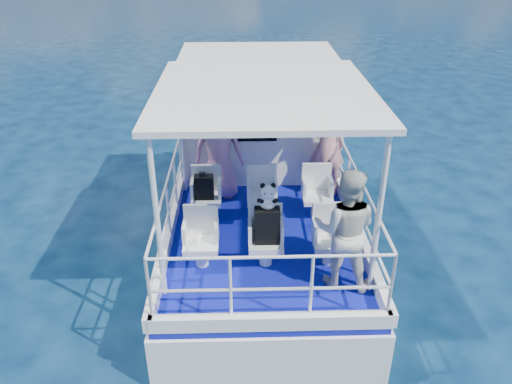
# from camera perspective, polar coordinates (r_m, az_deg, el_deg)

# --- Properties ---
(ground) EXTENTS (2000.00, 2000.00, 0.00)m
(ground) POSITION_cam_1_polar(r_m,az_deg,el_deg) (8.60, 0.70, -8.63)
(ground) COLOR #061A32
(ground) RESTS_ON ground
(hull) EXTENTS (3.00, 7.00, 1.60)m
(hull) POSITION_cam_1_polar(r_m,az_deg,el_deg) (9.42, 0.45, -4.99)
(hull) COLOR white
(hull) RESTS_ON ground
(deck) EXTENTS (2.90, 6.90, 0.10)m
(deck) POSITION_cam_1_polar(r_m,az_deg,el_deg) (8.98, 0.47, -0.45)
(deck) COLOR #0A0F8E
(deck) RESTS_ON hull
(cabin) EXTENTS (2.85, 2.00, 2.20)m
(cabin) POSITION_cam_1_polar(r_m,az_deg,el_deg) (9.71, 0.21, 9.23)
(cabin) COLOR white
(cabin) RESTS_ON deck
(canopy) EXTENTS (3.00, 3.20, 0.08)m
(canopy) POSITION_cam_1_polar(r_m,az_deg,el_deg) (6.98, 0.92, 11.42)
(canopy) COLOR white
(canopy) RESTS_ON cabin
(canopy_posts) EXTENTS (2.77, 2.97, 2.20)m
(canopy_posts) POSITION_cam_1_polar(r_m,az_deg,el_deg) (7.35, 0.87, 2.77)
(canopy_posts) COLOR white
(canopy_posts) RESTS_ON deck
(railings) EXTENTS (2.84, 3.59, 1.00)m
(railings) POSITION_cam_1_polar(r_m,az_deg,el_deg) (7.34, 0.94, -2.56)
(railings) COLOR white
(railings) RESTS_ON deck
(seat_port_fwd) EXTENTS (0.48, 0.46, 0.38)m
(seat_port_fwd) POSITION_cam_1_polar(r_m,az_deg,el_deg) (8.18, -5.63, -1.74)
(seat_port_fwd) COLOR white
(seat_port_fwd) RESTS_ON deck
(seat_center_fwd) EXTENTS (0.48, 0.46, 0.38)m
(seat_center_fwd) POSITION_cam_1_polar(r_m,az_deg,el_deg) (8.17, 0.69, -1.65)
(seat_center_fwd) COLOR white
(seat_center_fwd) RESTS_ON deck
(seat_stbd_fwd) EXTENTS (0.48, 0.46, 0.38)m
(seat_stbd_fwd) POSITION_cam_1_polar(r_m,az_deg,el_deg) (8.25, 6.95, -1.55)
(seat_stbd_fwd) COLOR white
(seat_stbd_fwd) RESTS_ON deck
(seat_port_aft) EXTENTS (0.48, 0.46, 0.38)m
(seat_port_aft) POSITION_cam_1_polar(r_m,az_deg,el_deg) (7.09, -6.23, -6.98)
(seat_port_aft) COLOR white
(seat_port_aft) RESTS_ON deck
(seat_center_aft) EXTENTS (0.48, 0.46, 0.38)m
(seat_center_aft) POSITION_cam_1_polar(r_m,az_deg,el_deg) (7.07, 1.11, -6.89)
(seat_center_aft) COLOR white
(seat_center_aft) RESTS_ON deck
(seat_stbd_aft) EXTENTS (0.48, 0.46, 0.38)m
(seat_stbd_aft) POSITION_cam_1_polar(r_m,az_deg,el_deg) (7.17, 8.37, -6.70)
(seat_stbd_aft) COLOR white
(seat_stbd_aft) RESTS_ON deck
(passenger_port_fwd) EXTENTS (0.69, 0.53, 1.73)m
(passenger_port_fwd) POSITION_cam_1_polar(r_m,az_deg,el_deg) (8.55, -4.30, 4.73)
(passenger_port_fwd) COLOR #C17D9E
(passenger_port_fwd) RESTS_ON deck
(passenger_stbd_fwd) EXTENTS (0.69, 0.48, 1.81)m
(passenger_stbd_fwd) POSITION_cam_1_polar(r_m,az_deg,el_deg) (8.69, 8.09, 5.21)
(passenger_stbd_fwd) COLOR pink
(passenger_stbd_fwd) RESTS_ON deck
(passenger_stbd_aft) EXTENTS (0.95, 0.82, 1.68)m
(passenger_stbd_aft) POSITION_cam_1_polar(r_m,az_deg,el_deg) (6.45, 10.14, -4.23)
(passenger_stbd_aft) COLOR silver
(passenger_stbd_aft) RESTS_ON deck
(backpack_port) EXTENTS (0.30, 0.17, 0.40)m
(backpack_port) POSITION_cam_1_polar(r_m,az_deg,el_deg) (7.97, -5.95, 0.56)
(backpack_port) COLOR black
(backpack_port) RESTS_ON seat_port_fwd
(backpack_center) EXTENTS (0.35, 0.19, 0.52)m
(backpack_center) POSITION_cam_1_polar(r_m,az_deg,el_deg) (6.81, 1.27, -3.86)
(backpack_center) COLOR black
(backpack_center) RESTS_ON seat_center_aft
(compact_camera) EXTENTS (0.10, 0.06, 0.06)m
(compact_camera) POSITION_cam_1_polar(r_m,az_deg,el_deg) (7.87, -6.14, 2.03)
(compact_camera) COLOR black
(compact_camera) RESTS_ON backpack_port
(panda) EXTENTS (0.24, 0.20, 0.37)m
(panda) POSITION_cam_1_polar(r_m,az_deg,el_deg) (6.61, 1.37, -0.47)
(panda) COLOR white
(panda) RESTS_ON backpack_center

